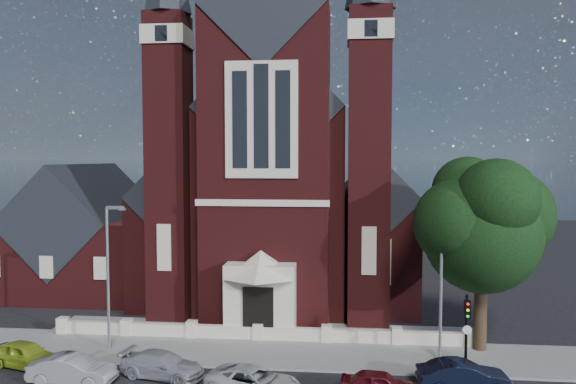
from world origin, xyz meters
name	(u,v)px	position (x,y,z in m)	size (l,w,h in m)	color
ground	(276,304)	(0.00, 15.00, 0.00)	(120.00, 120.00, 0.00)	black
pavement_strip	(253,353)	(0.00, 4.50, 0.00)	(60.00, 5.00, 0.12)	slate
forecourt_paving	(263,330)	(0.00, 8.50, 0.00)	(26.00, 3.00, 0.14)	slate
forecourt_wall	(258,341)	(0.00, 6.50, 0.00)	(24.00, 0.40, 0.90)	beige
church	(287,187)	(0.00, 22.94, 8.19)	(20.01, 34.90, 29.20)	#491314
parish_hall	(86,240)	(-16.00, 18.00, 4.01)	(12.00, 12.20, 10.24)	#491314
street_tree	(485,227)	(12.60, 5.71, 6.96)	(6.40, 6.60, 10.70)	black
street_lamp_left	(109,269)	(-7.91, 4.00, 4.60)	(1.16, 0.22, 8.09)	gray
street_lamp_right	(443,276)	(10.09, 4.00, 4.60)	(1.16, 0.22, 8.09)	gray
traffic_signal	(467,323)	(11.00, 2.43, 2.58)	(0.28, 0.42, 4.00)	black
car_lime_van	(25,355)	(-11.23, 1.18, 0.66)	(1.57, 3.90, 1.33)	#98AD22
car_silver_a	(72,370)	(-7.84, -0.57, 0.67)	(1.42, 4.07, 1.34)	gray
car_silver_b	(163,365)	(-3.81, 0.62, 0.62)	(1.72, 4.24, 1.23)	#9FA0A6
car_white_suv	(254,382)	(0.97, -0.96, 0.62)	(2.06, 4.46, 1.24)	silver
car_navy	(463,376)	(10.47, 0.44, 0.69)	(1.46, 4.19, 1.38)	black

